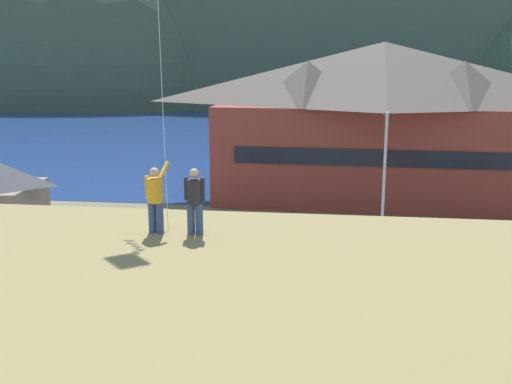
{
  "coord_description": "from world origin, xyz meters",
  "views": [
    {
      "loc": [
        2.78,
        -22.09,
        10.14
      ],
      "look_at": [
        -1.24,
        9.0,
        3.1
      ],
      "focal_mm": 42.18,
      "sensor_mm": 36.0,
      "label": 1
    }
  ],
  "objects_px": {
    "storage_shed_waterside": "(272,162)",
    "parked_car_back_row_right": "(473,309)",
    "harbor_lodge": "(382,117)",
    "moored_boat_wharfside": "(240,153)",
    "parked_car_back_row_left": "(88,283)",
    "parked_car_mid_row_far": "(195,242)",
    "parked_car_front_row_red": "(351,252)",
    "person_companion": "(195,199)",
    "person_kite_flyer": "(155,197)",
    "parking_light_pole": "(384,169)",
    "parked_car_front_row_end": "(224,286)",
    "wharf_dock": "(270,161)"
  },
  "relations": [
    {
      "from": "storage_shed_waterside",
      "to": "parked_car_back_row_right",
      "type": "distance_m",
      "value": 24.08
    },
    {
      "from": "harbor_lodge",
      "to": "moored_boat_wharfside",
      "type": "distance_m",
      "value": 20.52
    },
    {
      "from": "parked_car_back_row_right",
      "to": "parked_car_back_row_left",
      "type": "xyz_separation_m",
      "value": [
        -15.14,
        0.65,
        0.0
      ]
    },
    {
      "from": "parked_car_mid_row_far",
      "to": "parked_car_front_row_red",
      "type": "bearing_deg",
      "value": -4.77
    },
    {
      "from": "person_companion",
      "to": "parked_car_back_row_left",
      "type": "bearing_deg",
      "value": 130.37
    },
    {
      "from": "parked_car_front_row_red",
      "to": "person_companion",
      "type": "xyz_separation_m",
      "value": [
        -4.49,
        -12.97,
        5.51
      ]
    },
    {
      "from": "storage_shed_waterside",
      "to": "moored_boat_wharfside",
      "type": "bearing_deg",
      "value": 107.47
    },
    {
      "from": "parked_car_mid_row_far",
      "to": "person_kite_flyer",
      "type": "relative_size",
      "value": 2.32
    },
    {
      "from": "parked_car_front_row_red",
      "to": "parked_car_mid_row_far",
      "type": "bearing_deg",
      "value": 175.23
    },
    {
      "from": "parking_light_pole",
      "to": "moored_boat_wharfside",
      "type": "bearing_deg",
      "value": 114.63
    },
    {
      "from": "storage_shed_waterside",
      "to": "person_companion",
      "type": "distance_m",
      "value": 29.11
    },
    {
      "from": "parked_car_front_row_end",
      "to": "person_companion",
      "type": "height_order",
      "value": "person_companion"
    },
    {
      "from": "parked_car_front_row_red",
      "to": "person_companion",
      "type": "distance_m",
      "value": 14.79
    },
    {
      "from": "storage_shed_waterside",
      "to": "parked_car_back_row_left",
      "type": "distance_m",
      "value": 22.08
    },
    {
      "from": "moored_boat_wharfside",
      "to": "parked_car_back_row_left",
      "type": "xyz_separation_m",
      "value": [
        -0.6,
        -36.74,
        0.34
      ]
    },
    {
      "from": "wharf_dock",
      "to": "parked_car_front_row_red",
      "type": "relative_size",
      "value": 3.52
    },
    {
      "from": "parked_car_back_row_right",
      "to": "parked_car_back_row_left",
      "type": "height_order",
      "value": "same"
    },
    {
      "from": "harbor_lodge",
      "to": "storage_shed_waterside",
      "type": "height_order",
      "value": "harbor_lodge"
    },
    {
      "from": "moored_boat_wharfside",
      "to": "person_kite_flyer",
      "type": "distance_m",
      "value": 44.84
    },
    {
      "from": "parked_car_back_row_right",
      "to": "parked_car_front_row_end",
      "type": "xyz_separation_m",
      "value": [
        -9.54,
        1.05,
        0.0
      ]
    },
    {
      "from": "moored_boat_wharfside",
      "to": "person_companion",
      "type": "height_order",
      "value": "person_companion"
    },
    {
      "from": "parking_light_pole",
      "to": "person_kite_flyer",
      "type": "relative_size",
      "value": 3.86
    },
    {
      "from": "storage_shed_waterside",
      "to": "parked_car_back_row_left",
      "type": "xyz_separation_m",
      "value": [
        -5.45,
        -21.34,
        -1.51
      ]
    },
    {
      "from": "parked_car_back_row_left",
      "to": "person_kite_flyer",
      "type": "height_order",
      "value": "person_kite_flyer"
    },
    {
      "from": "parking_light_pole",
      "to": "parked_car_front_row_red",
      "type": "bearing_deg",
      "value": -110.06
    },
    {
      "from": "parked_car_front_row_end",
      "to": "parking_light_pole",
      "type": "relative_size",
      "value": 0.6
    },
    {
      "from": "wharf_dock",
      "to": "person_companion",
      "type": "distance_m",
      "value": 42.75
    },
    {
      "from": "wharf_dock",
      "to": "person_kite_flyer",
      "type": "height_order",
      "value": "person_kite_flyer"
    },
    {
      "from": "moored_boat_wharfside",
      "to": "person_kite_flyer",
      "type": "height_order",
      "value": "person_kite_flyer"
    },
    {
      "from": "harbor_lodge",
      "to": "parked_car_back_row_left",
      "type": "xyz_separation_m",
      "value": [
        -13.22,
        -21.43,
        -4.9
      ]
    },
    {
      "from": "parked_car_front_row_red",
      "to": "storage_shed_waterside",
      "type": "bearing_deg",
      "value": 108.8
    },
    {
      "from": "parked_car_back_row_right",
      "to": "parking_light_pole",
      "type": "bearing_deg",
      "value": 102.64
    },
    {
      "from": "wharf_dock",
      "to": "person_kite_flyer",
      "type": "relative_size",
      "value": 8.01
    },
    {
      "from": "parked_car_mid_row_far",
      "to": "parked_car_front_row_end",
      "type": "bearing_deg",
      "value": -66.3
    },
    {
      "from": "storage_shed_waterside",
      "to": "parking_light_pole",
      "type": "xyz_separation_m",
      "value": [
        7.2,
        -10.88,
        1.65
      ]
    },
    {
      "from": "storage_shed_waterside",
      "to": "parking_light_pole",
      "type": "bearing_deg",
      "value": -56.5
    },
    {
      "from": "parked_car_back_row_left",
      "to": "person_companion",
      "type": "xyz_separation_m",
      "value": [
        6.35,
        -7.47,
        5.51
      ]
    },
    {
      "from": "parked_car_mid_row_far",
      "to": "parking_light_pole",
      "type": "distance_m",
      "value": 10.96
    },
    {
      "from": "wharf_dock",
      "to": "parking_light_pole",
      "type": "xyz_separation_m",
      "value": [
        8.82,
        -24.29,
        3.87
      ]
    },
    {
      "from": "storage_shed_waterside",
      "to": "parking_light_pole",
      "type": "distance_m",
      "value": 13.16
    },
    {
      "from": "parked_car_back_row_right",
      "to": "parking_light_pole",
      "type": "distance_m",
      "value": 11.82
    },
    {
      "from": "wharf_dock",
      "to": "moored_boat_wharfside",
      "type": "relative_size",
      "value": 2.56
    },
    {
      "from": "parked_car_back_row_right",
      "to": "parked_car_front_row_red",
      "type": "xyz_separation_m",
      "value": [
        -4.3,
        6.15,
        0.0
      ]
    },
    {
      "from": "moored_boat_wharfside",
      "to": "parked_car_back_row_left",
      "type": "height_order",
      "value": "moored_boat_wharfside"
    },
    {
      "from": "person_kite_flyer",
      "to": "person_companion",
      "type": "height_order",
      "value": "person_kite_flyer"
    },
    {
      "from": "wharf_dock",
      "to": "parked_car_front_row_red",
      "type": "height_order",
      "value": "parked_car_front_row_red"
    },
    {
      "from": "harbor_lodge",
      "to": "wharf_dock",
      "type": "bearing_deg",
      "value": 125.18
    },
    {
      "from": "moored_boat_wharfside",
      "to": "parking_light_pole",
      "type": "xyz_separation_m",
      "value": [
        12.05,
        -26.28,
        3.5
      ]
    },
    {
      "from": "person_kite_flyer",
      "to": "person_companion",
      "type": "xyz_separation_m",
      "value": [
        1.04,
        -0.0,
        -0.02
      ]
    },
    {
      "from": "parked_car_front_row_red",
      "to": "parked_car_mid_row_far",
      "type": "distance_m",
      "value": 7.79
    }
  ]
}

